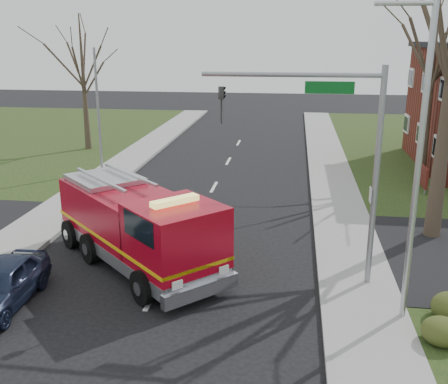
# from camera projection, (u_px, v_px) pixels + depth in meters

# --- Properties ---
(ground) EXTENTS (120.00, 120.00, 0.00)m
(ground) POSITION_uv_depth(u_px,v_px,m) (154.00, 295.00, 15.93)
(ground) COLOR black
(ground) RESTS_ON ground
(sidewalk_right) EXTENTS (2.40, 80.00, 0.15)m
(sidewalk_right) POSITION_uv_depth(u_px,v_px,m) (363.00, 306.00, 15.11)
(sidewalk_right) COLOR gray
(sidewalk_right) RESTS_ON ground
(health_center_sign) EXTENTS (0.12, 2.00, 1.40)m
(health_center_sign) POSITION_uv_depth(u_px,v_px,m) (422.00, 175.00, 26.21)
(health_center_sign) COLOR #541713
(health_center_sign) RESTS_ON ground
(bare_tree_far) EXTENTS (5.25, 5.25, 10.50)m
(bare_tree_far) POSITION_uv_depth(u_px,v_px,m) (433.00, 58.00, 26.92)
(bare_tree_far) COLOR #3C2D24
(bare_tree_far) RESTS_ON ground
(bare_tree_left) EXTENTS (4.50, 4.50, 9.00)m
(bare_tree_left) POSITION_uv_depth(u_px,v_px,m) (83.00, 68.00, 34.62)
(bare_tree_left) COLOR #3C2D24
(bare_tree_left) RESTS_ON ground
(traffic_signal_mast) EXTENTS (5.29, 0.18, 6.80)m
(traffic_signal_mast) POSITION_uv_depth(u_px,v_px,m) (334.00, 138.00, 15.34)
(traffic_signal_mast) COLOR gray
(traffic_signal_mast) RESTS_ON ground
(streetlight_pole) EXTENTS (1.48, 0.16, 8.40)m
(streetlight_pole) POSITION_uv_depth(u_px,v_px,m) (416.00, 160.00, 13.24)
(streetlight_pole) COLOR #B7BABF
(streetlight_pole) RESTS_ON ground
(utility_pole_far) EXTENTS (0.14, 0.14, 7.00)m
(utility_pole_far) POSITION_uv_depth(u_px,v_px,m) (98.00, 112.00, 29.10)
(utility_pole_far) COLOR gray
(utility_pole_far) RESTS_ON ground
(fire_engine) EXTENTS (7.05, 7.02, 3.00)m
(fire_engine) POSITION_uv_depth(u_px,v_px,m) (139.00, 228.00, 17.61)
(fire_engine) COLOR #9B0718
(fire_engine) RESTS_ON ground
(parked_car_maroon) EXTENTS (1.70, 3.98, 1.34)m
(parked_car_maroon) POSITION_uv_depth(u_px,v_px,m) (2.00, 284.00, 15.17)
(parked_car_maroon) COLOR #1A233A
(parked_car_maroon) RESTS_ON ground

